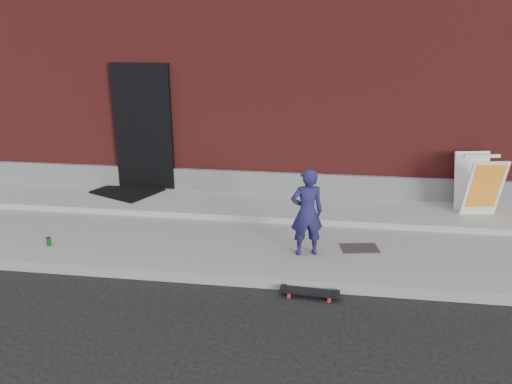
% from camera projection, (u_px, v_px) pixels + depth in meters
% --- Properties ---
extents(ground, '(80.00, 80.00, 0.00)m').
position_uv_depth(ground, '(268.00, 289.00, 6.27)').
color(ground, black).
rests_on(ground, ground).
extents(sidewalk, '(20.00, 3.00, 0.15)m').
position_uv_depth(sidewalk, '(279.00, 236.00, 7.65)').
color(sidewalk, slate).
rests_on(sidewalk, ground).
extents(apron, '(20.00, 1.20, 0.10)m').
position_uv_depth(apron, '(284.00, 208.00, 8.46)').
color(apron, gray).
rests_on(apron, sidewalk).
extents(building, '(20.00, 8.10, 5.00)m').
position_uv_depth(building, '(302.00, 52.00, 12.03)').
color(building, maroon).
rests_on(building, ground).
extents(child, '(0.51, 0.40, 1.22)m').
position_uv_depth(child, '(307.00, 212.00, 6.69)').
color(child, '#1B1947').
rests_on(child, sidewalk).
extents(skateboard, '(0.71, 0.23, 0.08)m').
position_uv_depth(skateboard, '(310.00, 292.00, 6.07)').
color(skateboard, red).
rests_on(skateboard, ground).
extents(pizza_sign, '(0.69, 0.78, 0.96)m').
position_uv_depth(pizza_sign, '(479.00, 184.00, 7.96)').
color(pizza_sign, silver).
rests_on(pizza_sign, apron).
extents(soda_can, '(0.08, 0.08, 0.12)m').
position_uv_depth(soda_can, '(49.00, 242.00, 7.12)').
color(soda_can, '#167221').
rests_on(soda_can, sidewalk).
extents(doormat, '(1.32, 1.22, 0.03)m').
position_uv_depth(doormat, '(127.00, 191.00, 9.10)').
color(doormat, black).
rests_on(doormat, apron).
extents(utility_plate, '(0.56, 0.41, 0.02)m').
position_uv_depth(utility_plate, '(360.00, 248.00, 7.03)').
color(utility_plate, '#4D4E51').
rests_on(utility_plate, sidewalk).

